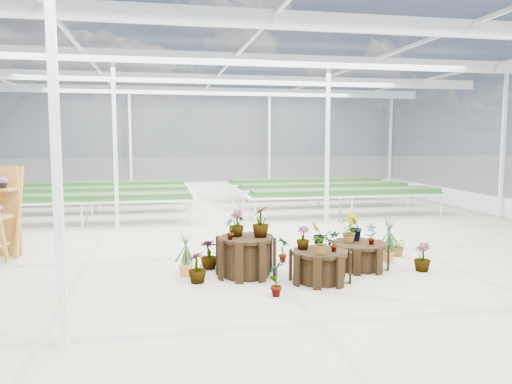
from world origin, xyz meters
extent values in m
plane|color=gray|center=(0.00, 0.00, 0.00)|extent=(24.00, 24.00, 0.00)
cylinder|color=black|center=(-0.36, -1.28, 0.36)|extent=(1.36, 1.36, 0.71)
cylinder|color=black|center=(0.84, -1.88, 0.27)|extent=(1.34, 1.34, 0.54)
cylinder|color=black|center=(1.84, -1.18, 0.25)|extent=(1.41, 1.41, 0.50)
imported|color=#26481F|center=(-0.51, -1.20, 0.95)|extent=(0.38, 0.38, 0.48)
imported|color=#26481F|center=(-0.10, -1.34, 0.99)|extent=(0.43, 0.43, 0.56)
imported|color=#26481F|center=(-0.43, -1.04, 0.91)|extent=(0.22, 0.25, 0.40)
imported|color=#26481F|center=(-0.67, -1.45, 0.92)|extent=(0.19, 0.24, 0.40)
imported|color=#26481F|center=(0.58, -1.72, 0.75)|extent=(0.28, 0.28, 0.41)
imported|color=#26481F|center=(1.05, -2.00, 0.73)|extent=(0.21, 0.15, 0.37)
imported|color=#26481F|center=(0.89, -1.58, 0.78)|extent=(0.32, 0.30, 0.47)
imported|color=#26481F|center=(0.77, -2.14, 0.74)|extent=(0.45, 0.46, 0.39)
imported|color=#26481F|center=(1.66, -1.11, 0.71)|extent=(0.47, 0.44, 0.43)
imported|color=#26481F|center=(2.01, -1.36, 0.70)|extent=(0.25, 0.20, 0.40)
imported|color=#26481F|center=(1.84, -0.95, 0.77)|extent=(0.38, 0.35, 0.55)
imported|color=#26481F|center=(-1.25, -1.56, 0.28)|extent=(0.44, 0.44, 0.56)
imported|color=#26481F|center=(-0.96, -0.67, 0.29)|extent=(0.34, 0.34, 0.57)
imported|color=#26481F|center=(-0.09, -2.54, 0.29)|extent=(0.37, 0.35, 0.59)
imported|color=#26481F|center=(2.93, -1.60, 0.27)|extent=(0.40, 0.40, 0.54)
imported|color=#26481F|center=(3.06, -0.39, 0.24)|extent=(0.48, 0.52, 0.47)
imported|color=#26481F|center=(1.55, -0.29, 0.24)|extent=(0.21, 0.27, 0.47)
imported|color=#26481F|center=(0.55, -0.43, 0.26)|extent=(0.28, 0.33, 0.52)
imported|color=#26481F|center=(-0.70, -0.69, 0.27)|extent=(0.42, 0.42, 0.54)
camera|label=1|loc=(-1.87, -9.95, 2.45)|focal=35.00mm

